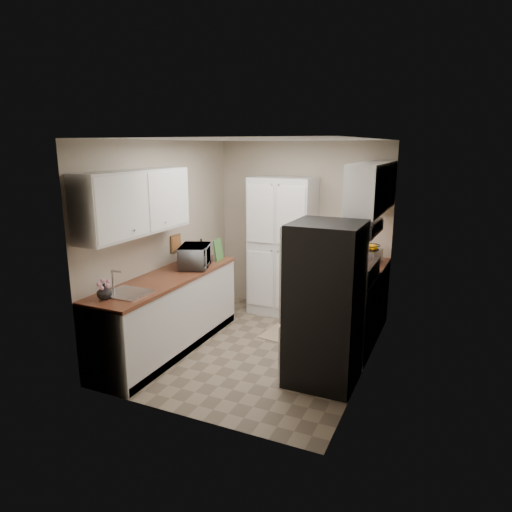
{
  "coord_description": "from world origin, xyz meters",
  "views": [
    {
      "loc": [
        2.12,
        -4.74,
        2.44
      ],
      "look_at": [
        -0.09,
        0.15,
        1.13
      ],
      "focal_mm": 32.0,
      "sensor_mm": 36.0,
      "label": 1
    }
  ],
  "objects_px": {
    "electric_range": "(345,313)",
    "refrigerator": "(325,304)",
    "pantry_cabinet": "(282,247)",
    "toaster_oven": "(369,256)",
    "microwave": "(195,256)",
    "wine_bottle": "(201,250)"
  },
  "relations": [
    {
      "from": "electric_range",
      "to": "refrigerator",
      "type": "distance_m",
      "value": 0.88
    },
    {
      "from": "pantry_cabinet",
      "to": "refrigerator",
      "type": "xyz_separation_m",
      "value": [
        1.14,
        -1.73,
        -0.15
      ]
    },
    {
      "from": "toaster_oven",
      "to": "refrigerator",
      "type": "bearing_deg",
      "value": -82.78
    },
    {
      "from": "microwave",
      "to": "pantry_cabinet",
      "type": "bearing_deg",
      "value": -51.07
    },
    {
      "from": "toaster_oven",
      "to": "wine_bottle",
      "type": "bearing_deg",
      "value": -149.73
    },
    {
      "from": "microwave",
      "to": "wine_bottle",
      "type": "bearing_deg",
      "value": -1.54
    },
    {
      "from": "refrigerator",
      "to": "pantry_cabinet",
      "type": "bearing_deg",
      "value": 123.46
    },
    {
      "from": "refrigerator",
      "to": "toaster_oven",
      "type": "height_order",
      "value": "refrigerator"
    },
    {
      "from": "refrigerator",
      "to": "electric_range",
      "type": "bearing_deg",
      "value": 87.52
    },
    {
      "from": "refrigerator",
      "to": "wine_bottle",
      "type": "height_order",
      "value": "refrigerator"
    },
    {
      "from": "pantry_cabinet",
      "to": "wine_bottle",
      "type": "distance_m",
      "value": 1.2
    },
    {
      "from": "pantry_cabinet",
      "to": "electric_range",
      "type": "bearing_deg",
      "value": -38.22
    },
    {
      "from": "electric_range",
      "to": "microwave",
      "type": "distance_m",
      "value": 2.0
    },
    {
      "from": "refrigerator",
      "to": "microwave",
      "type": "distance_m",
      "value": 1.92
    },
    {
      "from": "electric_range",
      "to": "wine_bottle",
      "type": "height_order",
      "value": "wine_bottle"
    },
    {
      "from": "electric_range",
      "to": "refrigerator",
      "type": "xyz_separation_m",
      "value": [
        -0.03,
        -0.8,
        0.37
      ]
    },
    {
      "from": "electric_range",
      "to": "toaster_oven",
      "type": "xyz_separation_m",
      "value": [
        0.1,
        0.78,
        0.54
      ]
    },
    {
      "from": "pantry_cabinet",
      "to": "refrigerator",
      "type": "height_order",
      "value": "pantry_cabinet"
    },
    {
      "from": "refrigerator",
      "to": "microwave",
      "type": "relative_size",
      "value": 3.32
    },
    {
      "from": "pantry_cabinet",
      "to": "refrigerator",
      "type": "relative_size",
      "value": 1.18
    },
    {
      "from": "pantry_cabinet",
      "to": "microwave",
      "type": "relative_size",
      "value": 3.91
    },
    {
      "from": "pantry_cabinet",
      "to": "toaster_oven",
      "type": "distance_m",
      "value": 1.28
    }
  ]
}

